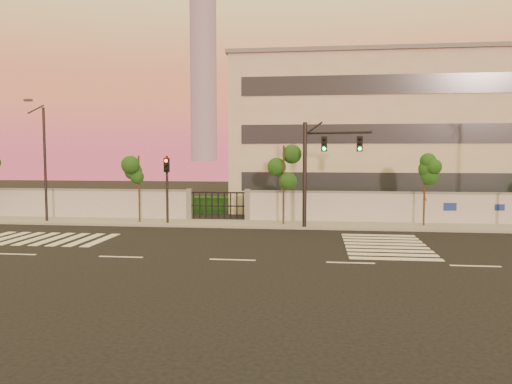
% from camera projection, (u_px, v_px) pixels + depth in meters
% --- Properties ---
extents(ground, '(120.00, 120.00, 0.00)m').
position_uv_depth(ground, '(232.00, 260.00, 21.42)').
color(ground, black).
rests_on(ground, ground).
extents(sidewalk, '(60.00, 3.00, 0.15)m').
position_uv_depth(sidewalk, '(260.00, 224.00, 31.81)').
color(sidewalk, gray).
rests_on(sidewalk, ground).
extents(perimeter_wall, '(60.00, 0.36, 2.20)m').
position_uv_depth(perimeter_wall, '(264.00, 206.00, 33.20)').
color(perimeter_wall, '#AEB0B5').
rests_on(perimeter_wall, ground).
extents(hedge_row, '(41.00, 4.25, 1.80)m').
position_uv_depth(hedge_row, '(283.00, 206.00, 35.81)').
color(hedge_row, black).
rests_on(hedge_row, ground).
extents(institutional_building, '(24.40, 12.40, 12.25)m').
position_uv_depth(institutional_building, '(382.00, 135.00, 41.64)').
color(institutional_building, beige).
rests_on(institutional_building, ground).
extents(distant_skyscraper, '(16.00, 16.00, 118.00)m').
position_uv_depth(distant_skyscraper, '(203.00, 59.00, 301.62)').
color(distant_skyscraper, gray).
rests_on(distant_skyscraper, ground).
extents(road_markings, '(57.00, 7.62, 0.02)m').
position_uv_depth(road_markings, '(214.00, 243.00, 25.33)').
color(road_markings, silver).
rests_on(road_markings, ground).
extents(street_tree_c, '(1.44, 1.14, 4.44)m').
position_uv_depth(street_tree_c, '(139.00, 174.00, 32.00)').
color(street_tree_c, '#382314').
rests_on(street_tree_c, ground).
extents(street_tree_d, '(1.62, 1.29, 5.07)m').
position_uv_depth(street_tree_d, '(284.00, 167.00, 31.10)').
color(street_tree_d, '#382314').
rests_on(street_tree_d, ground).
extents(street_tree_e, '(1.44, 1.15, 4.48)m').
position_uv_depth(street_tree_e, '(425.00, 174.00, 30.48)').
color(street_tree_e, '#382314').
rests_on(street_tree_e, ground).
extents(traffic_signal_main, '(4.02, 1.22, 6.43)m').
position_uv_depth(traffic_signal_main, '(318.00, 162.00, 29.78)').
color(traffic_signal_main, black).
rests_on(traffic_signal_main, ground).
extents(traffic_signal_secondary, '(0.34, 0.34, 4.43)m').
position_uv_depth(traffic_signal_secondary, '(167.00, 181.00, 31.63)').
color(traffic_signal_secondary, black).
rests_on(traffic_signal_secondary, ground).
extents(streetlight_west, '(0.47, 1.90, 7.91)m').
position_uv_depth(streetlight_west, '(44.00, 158.00, 32.35)').
color(streetlight_west, black).
rests_on(streetlight_west, ground).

